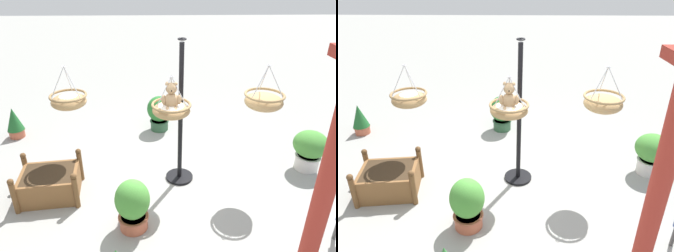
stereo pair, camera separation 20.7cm
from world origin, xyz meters
TOP-DOWN VIEW (x-y plane):
  - ground_plane at (0.00, 0.00)m, footprint 40.00×40.00m
  - display_pole_central at (-0.22, -0.17)m, footprint 0.44×0.44m
  - hanging_basket_with_teddy at (-0.07, 0.08)m, footprint 0.56×0.56m
  - teddy_bear at (-0.07, 0.10)m, footprint 0.27×0.25m
  - hanging_basket_left_high at (-1.37, 0.05)m, footprint 0.56×0.56m
  - hanging_basket_right_low at (1.43, -0.29)m, footprint 0.55×0.55m
  - greenhouse_pillar_left at (-1.48, 1.73)m, footprint 0.36×0.36m
  - wooden_planter_box at (1.74, 0.21)m, footprint 0.99×0.85m
  - potted_plant_flowering_red at (0.45, 0.92)m, footprint 0.45×0.45m
  - potted_plant_tall_leafy at (-2.42, -0.38)m, footprint 0.56×0.56m
  - potted_plant_bushy_green at (3.00, -1.68)m, footprint 0.33×0.33m
  - potted_plant_conical_shrub at (0.10, -1.93)m, footprint 0.50×0.50m

SIDE VIEW (x-z plane):
  - ground_plane at x=0.00m, z-range 0.00..0.00m
  - wooden_planter_box at x=1.74m, z-range -0.07..0.51m
  - potted_plant_bushy_green at x=3.00m, z-range 0.00..0.63m
  - potted_plant_flowering_red at x=0.45m, z-range 0.01..0.75m
  - potted_plant_tall_leafy at x=-2.42m, z-range 0.05..0.75m
  - potted_plant_conical_shrub at x=0.10m, z-range 0.03..0.78m
  - display_pole_central at x=-0.22m, z-range -0.45..1.82m
  - greenhouse_pillar_left at x=-1.48m, z-range -0.05..2.51m
  - hanging_basket_right_low at x=1.43m, z-range 1.02..1.66m
  - hanging_basket_with_teddy at x=-0.07m, z-range 1.05..1.64m
  - hanging_basket_left_high at x=-1.37m, z-range 1.12..1.77m
  - teddy_bear at x=-0.07m, z-range 1.32..1.72m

